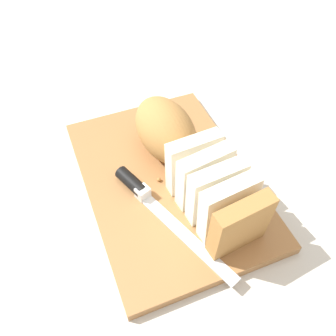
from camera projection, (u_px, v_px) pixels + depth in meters
The scene contains 7 objects.
ground_plane at pixel (168, 185), 0.70m from camera, with size 3.00×3.00×0.00m, color beige.
cutting_board at pixel (168, 181), 0.70m from camera, with size 0.43×0.30×0.02m, color #9E6B3D.
bread_loaf at pixel (186, 156), 0.65m from camera, with size 0.35×0.15×0.11m.
bread_knife at pixel (144, 195), 0.65m from camera, with size 0.27×0.13×0.02m.
crumb_near_knife at pixel (159, 179), 0.68m from camera, with size 0.01×0.01×0.01m, color #A8753D.
crumb_near_loaf at pixel (186, 184), 0.68m from camera, with size 0.00×0.00×0.00m, color #A8753D.
crumb_stray_left at pixel (195, 169), 0.70m from camera, with size 0.01×0.01×0.01m, color #A8753D.
Camera 1 is at (0.40, -0.14, 0.56)m, focal length 39.36 mm.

